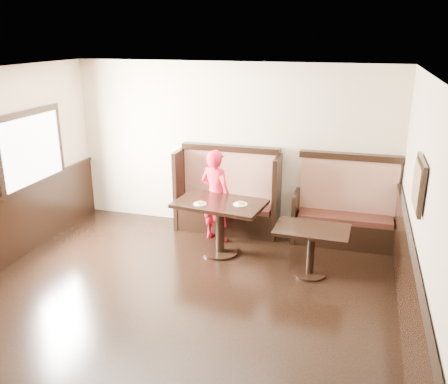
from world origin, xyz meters
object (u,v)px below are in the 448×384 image
at_px(booth_main, 228,200).
at_px(table_main, 220,214).
at_px(booth_neighbor, 346,214).
at_px(child, 216,196).
at_px(table_neighbor, 311,240).

xyz_separation_m(booth_main, table_main, (0.14, -0.94, 0.11)).
bearing_deg(table_main, booth_main, 105.59).
bearing_deg(booth_neighbor, child, -167.06).
distance_m(booth_neighbor, child, 2.09).
relative_size(table_main, table_neighbor, 1.37).
height_order(booth_main, table_main, booth_main).
distance_m(booth_main, child, 0.53).
bearing_deg(child, table_main, 133.45).
distance_m(table_main, table_neighbor, 1.44).
relative_size(table_main, child, 0.93).
xyz_separation_m(booth_neighbor, child, (-2.02, -0.46, 0.28)).
bearing_deg(booth_neighbor, table_neighbor, -108.25).
bearing_deg(booth_main, child, -98.85).
bearing_deg(table_neighbor, booth_main, 143.09).
xyz_separation_m(booth_neighbor, table_neighbor, (-0.41, -1.24, 0.04)).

